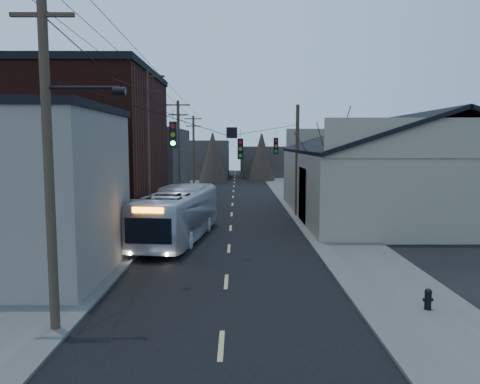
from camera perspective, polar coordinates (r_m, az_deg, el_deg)
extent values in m
plane|color=black|center=(11.95, -2.67, -22.17)|extent=(160.00, 160.00, 0.00)
cube|color=black|center=(40.91, -0.96, -1.89)|extent=(9.00, 110.00, 0.02)
cube|color=#474744|center=(41.49, -9.98, -1.80)|extent=(4.00, 110.00, 0.12)
cube|color=#474744|center=(41.35, 8.09, -1.80)|extent=(4.00, 110.00, 0.12)
cube|color=slate|center=(21.80, -26.03, -0.23)|extent=(8.00, 8.00, 7.00)
cube|color=black|center=(32.27, -19.29, 4.54)|extent=(10.00, 12.00, 10.00)
cube|color=#342F2A|center=(47.62, -12.41, 3.30)|extent=(9.00, 14.00, 7.00)
cube|color=gray|center=(37.80, 19.06, 0.92)|extent=(16.00, 20.00, 5.00)
cube|color=black|center=(36.54, 13.30, 6.89)|extent=(8.16, 20.60, 2.86)
cube|color=black|center=(39.19, 24.81, 6.43)|extent=(8.16, 20.60, 2.86)
cube|color=#342F2A|center=(75.84, -5.22, 4.00)|extent=(10.00, 12.00, 6.00)
cube|color=#342F2A|center=(80.85, 4.33, 3.78)|extent=(12.00, 14.00, 5.00)
cone|color=black|center=(31.18, 10.86, 2.16)|extent=(0.40, 0.40, 7.20)
cylinder|color=#382B1E|center=(14.59, -22.35, 4.03)|extent=(0.28, 0.28, 10.50)
cylinder|color=#382B1E|center=(29.05, -11.19, 4.64)|extent=(0.28, 0.28, 10.00)
cube|color=#382B1E|center=(29.31, -11.38, 13.67)|extent=(2.20, 0.12, 0.12)
cylinder|color=#382B1E|center=(43.87, -7.49, 4.81)|extent=(0.28, 0.28, 9.50)
cube|color=#382B1E|center=(44.00, -7.57, 10.48)|extent=(2.20, 0.12, 0.12)
cylinder|color=#382B1E|center=(58.79, -5.67, 4.88)|extent=(0.28, 0.28, 9.00)
cube|color=#382B1E|center=(58.85, -5.71, 8.87)|extent=(2.20, 0.12, 0.12)
cylinder|color=#382B1E|center=(35.84, 6.98, 3.75)|extent=(0.28, 0.28, 8.50)
cube|color=black|center=(18.19, -8.14, 6.93)|extent=(0.28, 0.20, 1.00)
cube|color=black|center=(22.52, 0.04, 5.28)|extent=(0.28, 0.20, 1.00)
cube|color=black|center=(28.62, 4.40, 5.62)|extent=(0.28, 0.20, 1.00)
imported|color=silver|center=(27.23, -7.53, -2.71)|extent=(4.01, 11.25, 3.07)
imported|color=#989A9F|center=(47.55, -6.06, 0.01)|extent=(1.52, 4.22, 1.38)
cylinder|color=black|center=(17.13, 21.93, -12.23)|extent=(0.23, 0.23, 0.57)
sphere|color=black|center=(17.04, 21.98, -11.24)|extent=(0.24, 0.24, 0.24)
cylinder|color=black|center=(17.12, 21.94, -12.08)|extent=(0.34, 0.14, 0.11)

